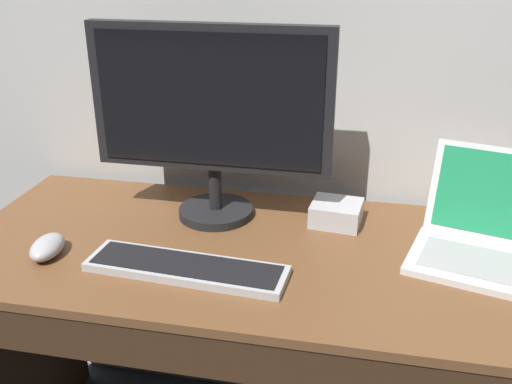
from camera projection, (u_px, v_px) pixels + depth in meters
name	position (u px, v px, depth m)	size (l,w,h in m)	color
desk	(291.00, 342.00, 1.38)	(1.58, 0.63, 0.74)	brown
laptop_white	(492.00, 241.00, 1.25)	(0.38, 0.36, 0.22)	white
external_monitor	(211.00, 113.00, 1.34)	(0.58, 0.19, 0.48)	black
wired_keyboard	(186.00, 268.00, 1.21)	(0.44, 0.14, 0.02)	#BCBCC1
computer_mouse	(47.00, 247.00, 1.27)	(0.07, 0.11, 0.04)	#B7B7BC
external_drive_box	(336.00, 213.00, 1.42)	(0.12, 0.11, 0.05)	silver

